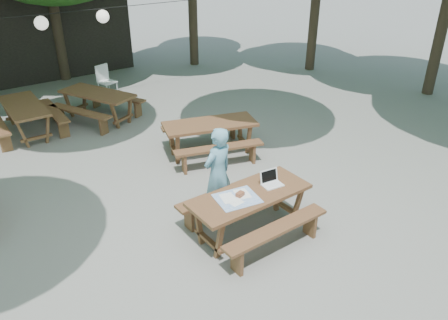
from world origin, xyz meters
name	(u,v)px	position (x,y,z in m)	size (l,w,h in m)	color
ground	(177,212)	(0.00, 0.00, 0.00)	(80.00, 80.00, 0.00)	slate
pavilion	(30,31)	(0.50, 10.50, 1.40)	(6.00, 3.00, 2.80)	black
main_picnic_table	(249,212)	(0.69, -1.19, 0.39)	(2.00, 1.58, 0.75)	#57311E
picnic_table_ne	(210,138)	(1.79, 1.55, 0.39)	(2.29, 2.09, 0.75)	#57311E
picnic_table_far_w	(26,119)	(-1.19, 5.09, 0.39)	(1.62, 2.02, 0.75)	#57311E
picnic_table_far_e	(99,106)	(0.57, 4.91, 0.39)	(2.23, 2.38, 0.75)	#57311E
woman	(218,173)	(0.57, -0.48, 0.83)	(0.60, 0.40, 1.65)	#66A0BA
plastic_chair	(107,87)	(1.52, 6.64, 0.26)	(0.54, 0.54, 0.90)	white
laptop	(271,181)	(1.14, -1.16, 0.81)	(0.36, 0.30, 0.24)	white
tabletop_clutter	(237,198)	(0.44, -1.18, 0.76)	(0.74, 0.66, 0.08)	#3972C3
paper_lanterns	(42,23)	(-0.19, 6.00, 2.40)	(9.00, 0.34, 0.38)	black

